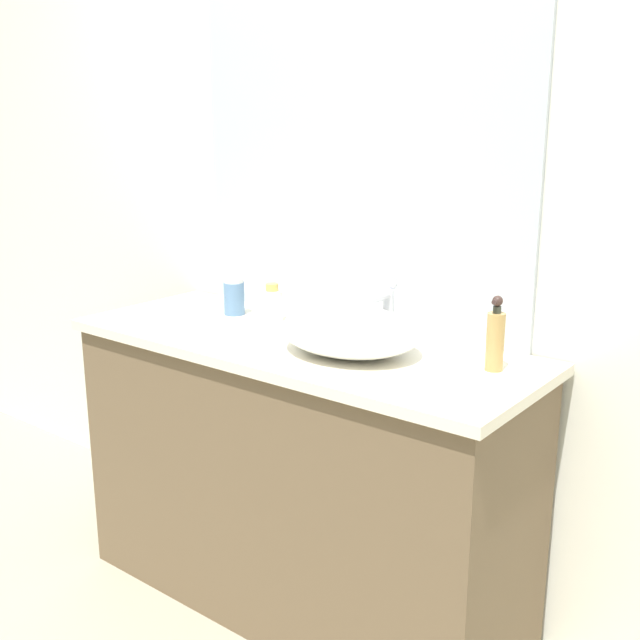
{
  "coord_description": "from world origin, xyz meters",
  "views": [
    {
      "loc": [
        1.28,
        -1.26,
        1.5
      ],
      "look_at": [
        -0.0,
        0.39,
        0.95
      ],
      "focal_mm": 42.94,
      "sensor_mm": 36.0,
      "label": 1
    }
  ],
  "objects": [
    {
      "name": "perfume_bottle",
      "position": [
        -0.31,
        0.53,
        0.93
      ],
      "size": [
        0.07,
        0.07,
        0.12
      ],
      "color": "white",
      "rests_on": "vanity_counter"
    },
    {
      "name": "bathroom_wall_rear",
      "position": [
        0.0,
        0.73,
        1.3
      ],
      "size": [
        6.0,
        0.06,
        2.6
      ],
      "primitive_type": "cube",
      "color": "silver",
      "rests_on": "ground"
    },
    {
      "name": "lotion_bottle",
      "position": [
        -0.46,
        0.52,
        0.94
      ],
      "size": [
        0.07,
        0.07,
        0.12
      ],
      "color": "#5478A2",
      "rests_on": "vanity_counter"
    },
    {
      "name": "vanity_counter",
      "position": [
        -0.1,
        0.41,
        0.44
      ],
      "size": [
        1.46,
        0.55,
        0.87
      ],
      "color": "brown",
      "rests_on": "ground"
    },
    {
      "name": "wall_mirror_panel",
      "position": [
        -0.1,
        0.69,
        1.46
      ],
      "size": [
        1.21,
        0.01,
        1.18
      ],
      "primitive_type": "cube",
      "color": "#B2BCC6",
      "rests_on": "vanity_counter"
    },
    {
      "name": "faucet",
      "position": [
        0.1,
        0.58,
        0.98
      ],
      "size": [
        0.03,
        0.15,
        0.17
      ],
      "color": "silver",
      "rests_on": "vanity_counter"
    },
    {
      "name": "soap_dispenser",
      "position": [
        0.48,
        0.51,
        0.96
      ],
      "size": [
        0.05,
        0.05,
        0.2
      ],
      "color": "tan",
      "rests_on": "vanity_counter"
    },
    {
      "name": "sink_basin",
      "position": [
        0.1,
        0.4,
        0.94
      ],
      "size": [
        0.41,
        0.33,
        0.13
      ],
      "primitive_type": "ellipsoid",
      "color": "white",
      "rests_on": "vanity_counter"
    }
  ]
}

